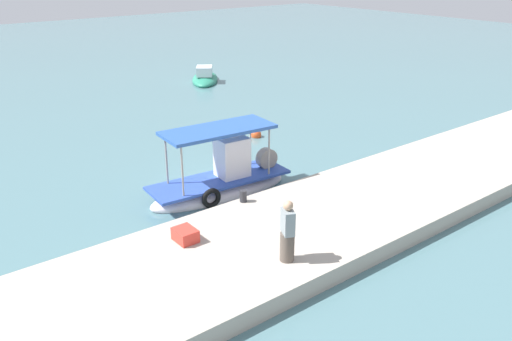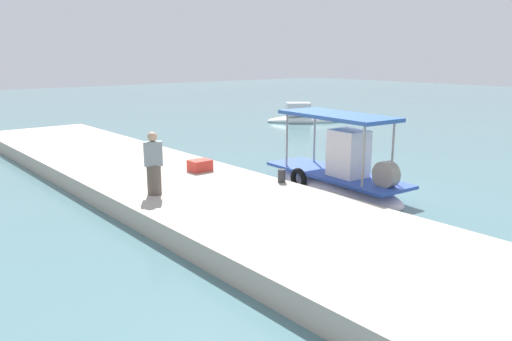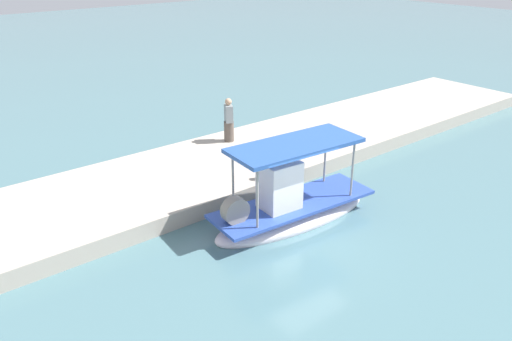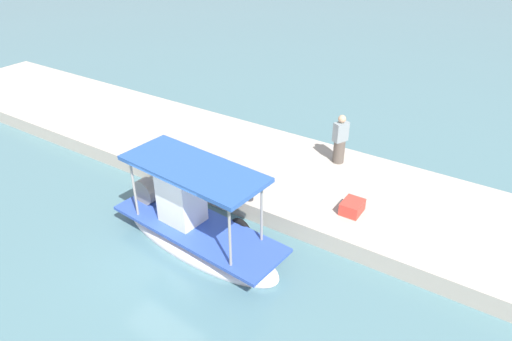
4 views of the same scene
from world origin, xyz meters
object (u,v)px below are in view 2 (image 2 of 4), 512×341
Objects in this scene: main_fishing_boat at (337,178)px; fisherman_near_bollard at (154,166)px; cargo_crate at (200,165)px; moored_boat_mid at (304,119)px; mooring_bollard at (282,176)px.

main_fishing_boat is 3.18× the size of fisherman_near_bollard.
fisherman_near_bollard reaches higher than cargo_crate.
fisherman_near_bollard reaches higher than moored_boat_mid.
moored_boat_mid reaches higher than mooring_bollard.
moored_boat_mid is (-9.75, 14.74, -0.51)m from cargo_crate.
cargo_crate is at bearing -159.49° from mooring_bollard.
main_fishing_boat is at bearing -41.51° from moored_boat_mid.
fisherman_near_bollard is at bearing -107.40° from main_fishing_boat.
cargo_crate is (-1.64, 2.61, -0.62)m from fisherman_near_bollard.
moored_boat_mid is at bearing 123.27° from fisherman_near_bollard.
mooring_bollard is at bearing -104.39° from main_fishing_boat.
main_fishing_boat is 17.59m from moored_boat_mid.
main_fishing_boat is 6.03m from fisherman_near_bollard.
cargo_crate is (-2.91, -1.09, -0.01)m from mooring_bollard.
moored_boat_mid is (-12.65, 13.66, -0.53)m from mooring_bollard.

